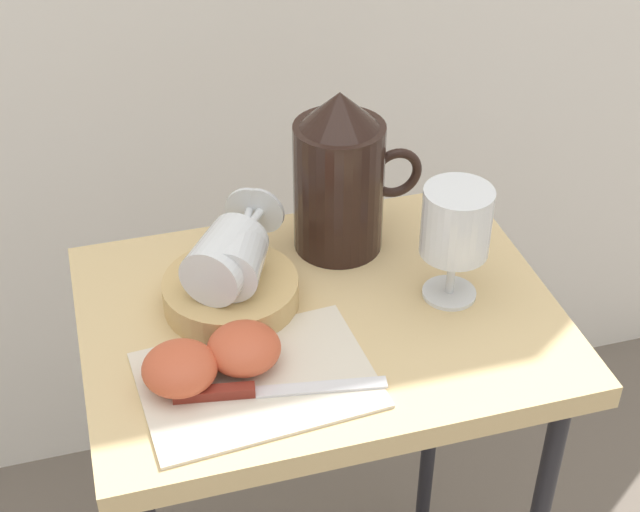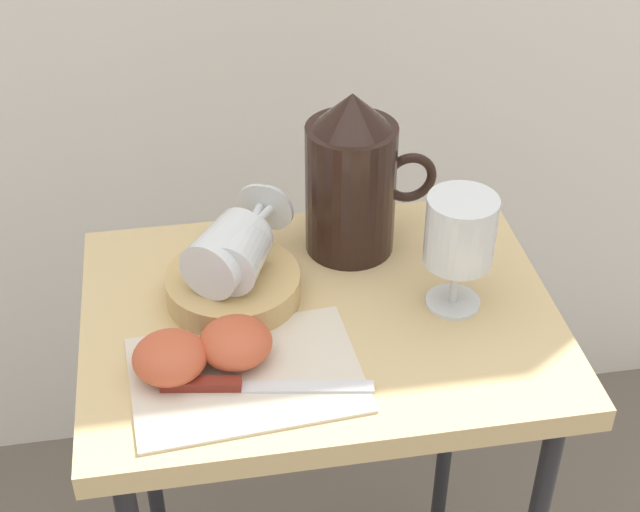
# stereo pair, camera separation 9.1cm
# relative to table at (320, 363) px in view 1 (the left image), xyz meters

# --- Properties ---
(table) EXTENTS (0.55, 0.41, 0.70)m
(table) POSITION_rel_table_xyz_m (0.00, 0.00, 0.00)
(table) COLOR tan
(table) RESTS_ON ground_plane
(linen_napkin) EXTENTS (0.26, 0.19, 0.00)m
(linen_napkin) POSITION_rel_table_xyz_m (-0.10, -0.09, 0.08)
(linen_napkin) COLOR beige
(linen_napkin) RESTS_ON table
(basket_tray) EXTENTS (0.16, 0.16, 0.03)m
(basket_tray) POSITION_rel_table_xyz_m (-0.10, 0.04, 0.10)
(basket_tray) COLOR tan
(basket_tray) RESTS_ON table
(pitcher) EXTENTS (0.16, 0.11, 0.21)m
(pitcher) POSITION_rel_table_xyz_m (0.06, 0.12, 0.17)
(pitcher) COLOR black
(pitcher) RESTS_ON table
(wine_glass_upright) EXTENTS (0.08, 0.08, 0.15)m
(wine_glass_upright) POSITION_rel_table_xyz_m (0.16, -0.01, 0.18)
(wine_glass_upright) COLOR silver
(wine_glass_upright) RESTS_ON table
(wine_glass_tipped_near) EXTENTS (0.14, 0.16, 0.07)m
(wine_glass_tipped_near) POSITION_rel_table_xyz_m (-0.10, 0.04, 0.15)
(wine_glass_tipped_near) COLOR silver
(wine_glass_tipped_near) RESTS_ON basket_tray
(wine_glass_tipped_far) EXTENTS (0.11, 0.15, 0.07)m
(wine_glass_tipped_far) POSITION_rel_table_xyz_m (-0.09, 0.04, 0.15)
(wine_glass_tipped_far) COLOR silver
(wine_glass_tipped_far) RESTS_ON basket_tray
(apple_half_left) EXTENTS (0.08, 0.08, 0.04)m
(apple_half_left) POSITION_rel_table_xyz_m (-0.17, -0.08, 0.11)
(apple_half_left) COLOR #C15133
(apple_half_left) RESTS_ON linen_napkin
(apple_half_right) EXTENTS (0.08, 0.08, 0.04)m
(apple_half_right) POSITION_rel_table_xyz_m (-0.10, -0.07, 0.11)
(apple_half_right) COLOR #C15133
(apple_half_right) RESTS_ON linen_napkin
(knife) EXTENTS (0.22, 0.05, 0.01)m
(knife) POSITION_rel_table_xyz_m (-0.11, -0.11, 0.09)
(knife) COLOR silver
(knife) RESTS_ON linen_napkin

